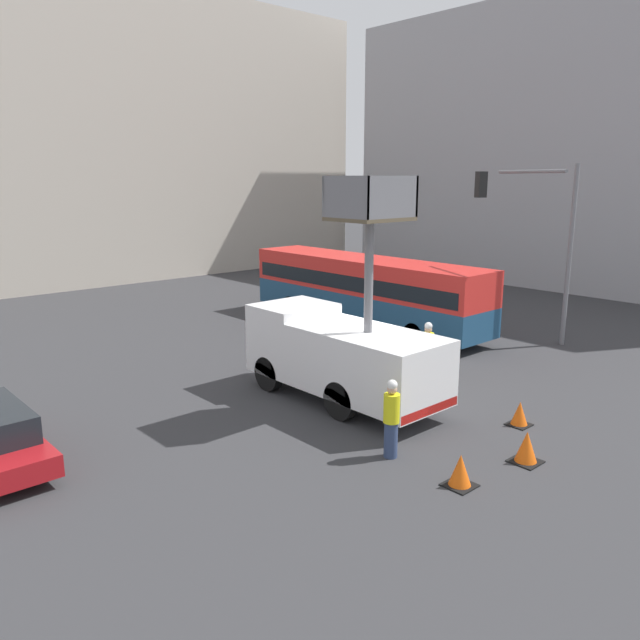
% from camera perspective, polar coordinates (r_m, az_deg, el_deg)
% --- Properties ---
extents(ground_plane, '(120.00, 120.00, 0.00)m').
position_cam_1_polar(ground_plane, '(19.13, 3.60, -6.60)').
color(ground_plane, '#333335').
extents(building_backdrop_far, '(44.00, 10.00, 17.67)m').
position_cam_1_polar(building_backdrop_far, '(42.90, -25.30, 15.01)').
color(building_backdrop_far, '#BCB2A3').
rests_on(building_backdrop_far, ground_plane).
extents(building_backdrop_side, '(10.00, 28.00, 16.36)m').
position_cam_1_polar(building_backdrop_side, '(42.54, 23.20, 14.33)').
color(building_backdrop_side, '#9E9EA3').
rests_on(building_backdrop_side, ground_plane).
extents(utility_truck, '(2.31, 6.35, 6.42)m').
position_cam_1_polar(utility_truck, '(17.95, 1.95, -2.80)').
color(utility_truck, white).
rests_on(utility_truck, ground_plane).
extents(city_bus, '(2.47, 11.99, 2.99)m').
position_cam_1_polar(city_bus, '(27.13, 4.14, 3.06)').
color(city_bus, navy).
rests_on(city_bus, ground_plane).
extents(traffic_light_pole, '(3.87, 3.62, 6.88)m').
position_cam_1_polar(traffic_light_pole, '(24.62, 19.58, 8.16)').
color(traffic_light_pole, slate).
rests_on(traffic_light_pole, ground_plane).
extents(road_worker_near_truck, '(0.38, 0.38, 1.89)m').
position_cam_1_polar(road_worker_near_truck, '(14.65, 6.54, -8.94)').
color(road_worker_near_truck, navy).
rests_on(road_worker_near_truck, ground_plane).
extents(road_worker_directing, '(0.38, 0.38, 1.92)m').
position_cam_1_polar(road_worker_directing, '(20.17, 9.80, -2.84)').
color(road_worker_directing, navy).
rests_on(road_worker_directing, ground_plane).
extents(traffic_cone_near_truck, '(0.65, 0.65, 0.75)m').
position_cam_1_polar(traffic_cone_near_truck, '(15.28, 18.35, -11.03)').
color(traffic_cone_near_truck, black).
rests_on(traffic_cone_near_truck, ground_plane).
extents(traffic_cone_mid_road, '(0.62, 0.62, 0.71)m').
position_cam_1_polar(traffic_cone_mid_road, '(13.84, 12.70, -13.34)').
color(traffic_cone_mid_road, black).
rests_on(traffic_cone_mid_road, ground_plane).
extents(traffic_cone_far_side, '(0.57, 0.57, 0.65)m').
position_cam_1_polar(traffic_cone_far_side, '(17.38, 17.78, -8.20)').
color(traffic_cone_far_side, black).
rests_on(traffic_cone_far_side, ground_plane).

